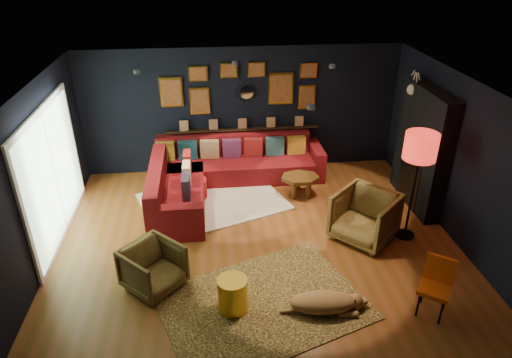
{
  "coord_description": "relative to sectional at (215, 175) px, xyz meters",
  "views": [
    {
      "loc": [
        -0.71,
        -6.21,
        4.44
      ],
      "look_at": [
        0.02,
        0.3,
        0.98
      ],
      "focal_mm": 32.0,
      "sensor_mm": 36.0,
      "label": 1
    }
  ],
  "objects": [
    {
      "name": "floor",
      "position": [
        0.61,
        -1.81,
        -0.32
      ],
      "size": [
        6.5,
        6.5,
        0.0
      ],
      "primitive_type": "plane",
      "color": "brown",
      "rests_on": "ground"
    },
    {
      "name": "room_walls",
      "position": [
        0.61,
        -1.81,
        1.27
      ],
      "size": [
        6.5,
        6.5,
        6.5
      ],
      "color": "black",
      "rests_on": "ground"
    },
    {
      "name": "sectional",
      "position": [
        0.0,
        0.0,
        0.0
      ],
      "size": [
        3.41,
        2.69,
        0.86
      ],
      "color": "maroon",
      "rests_on": "ground"
    },
    {
      "name": "ledge",
      "position": [
        0.61,
        0.87,
        0.6
      ],
      "size": [
        3.2,
        0.12,
        0.04
      ],
      "primitive_type": "cube",
      "color": "black",
      "rests_on": "room_walls"
    },
    {
      "name": "gallery_wall",
      "position": [
        0.6,
        0.91,
        1.48
      ],
      "size": [
        3.15,
        0.04,
        1.02
      ],
      "color": "gold",
      "rests_on": "room_walls"
    },
    {
      "name": "sunburst_mirror",
      "position": [
        0.71,
        0.91,
        1.38
      ],
      "size": [
        0.47,
        0.16,
        0.47
      ],
      "color": "silver",
      "rests_on": "room_walls"
    },
    {
      "name": "fireplace",
      "position": [
        3.71,
        -0.91,
        0.7
      ],
      "size": [
        0.31,
        1.6,
        2.2
      ],
      "color": "black",
      "rests_on": "ground"
    },
    {
      "name": "deer_head",
      "position": [
        3.75,
        -0.41,
        1.73
      ],
      "size": [
        0.5,
        0.28,
        0.45
      ],
      "color": "white",
      "rests_on": "fireplace"
    },
    {
      "name": "sliding_door",
      "position": [
        -2.6,
        -1.21,
        0.78
      ],
      "size": [
        0.06,
        2.8,
        2.2
      ],
      "color": "white",
      "rests_on": "ground"
    },
    {
      "name": "ceiling_spots",
      "position": [
        0.61,
        -1.01,
        2.24
      ],
      "size": [
        3.3,
        2.5,
        0.06
      ],
      "color": "black",
      "rests_on": "room_walls"
    },
    {
      "name": "shag_rug",
      "position": [
        -0.07,
        -0.51,
        -0.31
      ],
      "size": [
        3.0,
        2.6,
        0.03
      ],
      "primitive_type": "cube",
      "rotation": [
        0.0,
        0.0,
        0.36
      ],
      "color": "white",
      "rests_on": "ground"
    },
    {
      "name": "leopard_rug",
      "position": [
        0.53,
        -3.33,
        -0.32
      ],
      "size": [
        3.15,
        2.7,
        0.02
      ],
      "primitive_type": "cube",
      "rotation": [
        0.0,
        0.0,
        0.35
      ],
      "color": "tan",
      "rests_on": "ground"
    },
    {
      "name": "coffee_table",
      "position": [
        1.61,
        -0.41,
        0.01
      ],
      "size": [
        0.79,
        0.62,
        0.38
      ],
      "rotation": [
        0.0,
        0.0,
        -0.06
      ],
      "color": "brown",
      "rests_on": "shag_rug"
    },
    {
      "name": "pouf",
      "position": [
        -0.46,
        -0.31,
        -0.1
      ],
      "size": [
        0.56,
        0.56,
        0.37
      ],
      "primitive_type": "cylinder",
      "color": "#A21B1B",
      "rests_on": "shag_rug"
    },
    {
      "name": "armchair_left",
      "position": [
        -0.96,
        -2.8,
        0.05
      ],
      "size": [
        0.99,
        0.99,
        0.74
      ],
      "primitive_type": "imported",
      "rotation": [
        0.0,
        0.0,
        0.79
      ],
      "color": "#A9863F",
      "rests_on": "ground"
    },
    {
      "name": "armchair_right",
      "position": [
        2.38,
        -1.96,
        0.14
      ],
      "size": [
        1.23,
        1.23,
        0.92
      ],
      "primitive_type": "imported",
      "rotation": [
        0.0,
        0.0,
        -0.8
      ],
      "color": "#A9863F",
      "rests_on": "ground"
    },
    {
      "name": "gold_stool",
      "position": [
        0.11,
        -3.37,
        -0.07
      ],
      "size": [
        0.4,
        0.4,
        0.51
      ],
      "primitive_type": "cylinder",
      "color": "gold",
      "rests_on": "ground"
    },
    {
      "name": "orange_chair",
      "position": [
        2.77,
        -3.68,
        0.16
      ],
      "size": [
        0.54,
        0.54,
        0.82
      ],
      "rotation": [
        0.0,
        0.0,
        -0.64
      ],
      "color": "black",
      "rests_on": "ground"
    },
    {
      "name": "floor_lamp",
      "position": [
        3.11,
        -1.97,
        1.25
      ],
      "size": [
        0.51,
        0.51,
        1.85
      ],
      "color": "black",
      "rests_on": "ground"
    },
    {
      "name": "dog",
      "position": [
        1.31,
        -3.54,
        -0.12
      ],
      "size": [
        1.25,
        0.69,
        0.38
      ],
      "primitive_type": null,
      "rotation": [
        0.0,
        0.0,
        -0.08
      ],
      "color": "#AF8149",
      "rests_on": "leopard_rug"
    }
  ]
}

